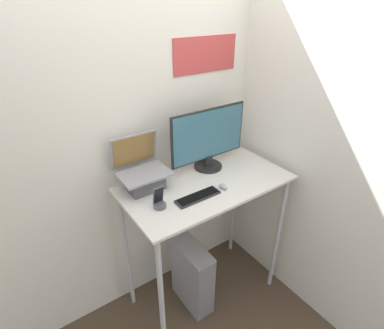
{
  "coord_description": "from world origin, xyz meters",
  "views": [
    {
      "loc": [
        -1.1,
        -1.08,
        2.26
      ],
      "look_at": [
        -0.12,
        0.32,
        1.33
      ],
      "focal_mm": 28.0,
      "sensor_mm": 36.0,
      "label": 1
    }
  ],
  "objects": [
    {
      "name": "laptop",
      "position": [
        -0.39,
        0.51,
        1.24
      ],
      "size": [
        0.33,
        0.28,
        0.35
      ],
      "color": "#4C4C51",
      "rests_on": "desk"
    },
    {
      "name": "keyboard",
      "position": [
        -0.16,
        0.2,
        1.15
      ],
      "size": [
        0.31,
        0.09,
        0.02
      ],
      "color": "black",
      "rests_on": "desk"
    },
    {
      "name": "wall_back",
      "position": [
        0.0,
        0.72,
        1.3
      ],
      "size": [
        6.0,
        0.06,
        2.6
      ],
      "color": "silver",
      "rests_on": "ground_plane"
    },
    {
      "name": "monitor",
      "position": [
        0.14,
        0.48,
        1.37
      ],
      "size": [
        0.63,
        0.21,
        0.46
      ],
      "color": "black",
      "rests_on": "desk"
    },
    {
      "name": "desk",
      "position": [
        0.0,
        0.32,
        0.98
      ],
      "size": [
        1.19,
        0.63,
        1.15
      ],
      "color": "beige",
      "rests_on": "ground_plane"
    },
    {
      "name": "mouse",
      "position": [
        0.04,
        0.19,
        1.16
      ],
      "size": [
        0.04,
        0.07,
        0.03
      ],
      "color": "#99999E",
      "rests_on": "desk"
    },
    {
      "name": "cell_phone",
      "position": [
        -0.41,
        0.25,
        1.18
      ],
      "size": [
        0.08,
        0.08,
        0.15
      ],
      "color": "#4C4C51",
      "rests_on": "desk"
    },
    {
      "name": "wall_side_right",
      "position": [
        0.68,
        0.0,
        1.3
      ],
      "size": [
        0.05,
        6.0,
        2.6
      ],
      "color": "silver",
      "rests_on": "ground_plane"
    },
    {
      "name": "ground_plane",
      "position": [
        0.0,
        0.0,
        0.0
      ],
      "size": [
        12.0,
        12.0,
        0.0
      ],
      "primitive_type": "plane",
      "color": "#473828"
    },
    {
      "name": "computer_tower",
      "position": [
        -0.13,
        0.31,
        0.29
      ],
      "size": [
        0.17,
        0.39,
        0.59
      ],
      "color": "gray",
      "rests_on": "ground_plane"
    }
  ]
}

